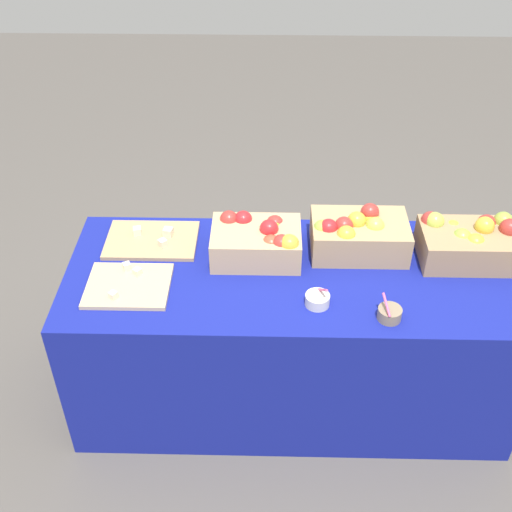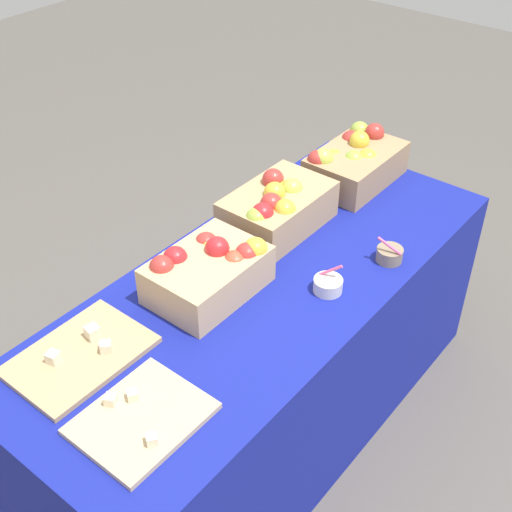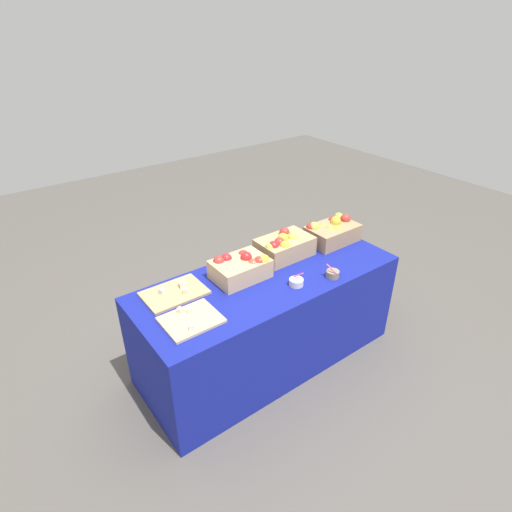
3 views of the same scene
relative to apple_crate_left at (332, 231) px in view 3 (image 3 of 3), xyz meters
name	(u,v)px [view 3 (image 3 of 3)]	position (x,y,z in m)	size (l,w,h in m)	color
ground_plane	(267,356)	(-0.73, -0.12, -0.82)	(10.00, 10.00, 0.00)	#56514C
table	(267,319)	(-0.73, -0.12, -0.45)	(1.90, 0.76, 0.74)	navy
apple_crate_left	(332,231)	(0.00, 0.00, 0.00)	(0.40, 0.26, 0.19)	tan
apple_crate_middle	(284,246)	(-0.46, 0.04, 0.00)	(0.41, 0.26, 0.20)	tan
apple_crate_right	(241,267)	(-0.88, -0.01, 0.00)	(0.37, 0.26, 0.18)	tan
cutting_board_front	(191,320)	(-1.40, -0.23, -0.07)	(0.33, 0.27, 0.05)	#D1B284
cutting_board_back	(174,293)	(-1.35, 0.08, -0.07)	(0.40, 0.28, 0.06)	tan
sample_bowl_near	(333,274)	(-0.38, -0.39, -0.06)	(0.09, 0.10, 0.10)	gray
sample_bowl_mid	(296,282)	(-0.65, -0.32, -0.06)	(0.10, 0.10, 0.10)	silver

